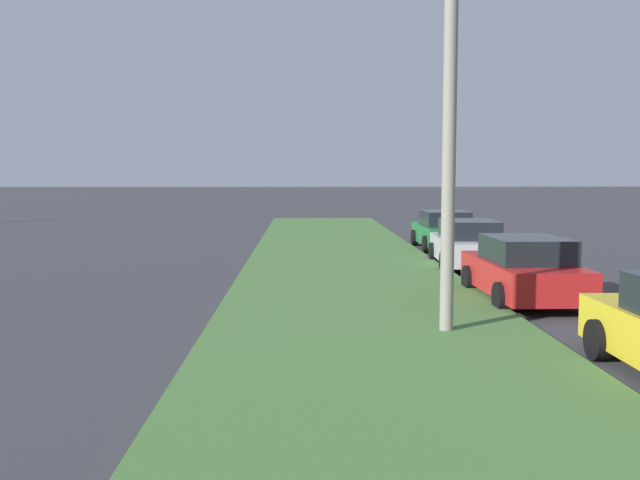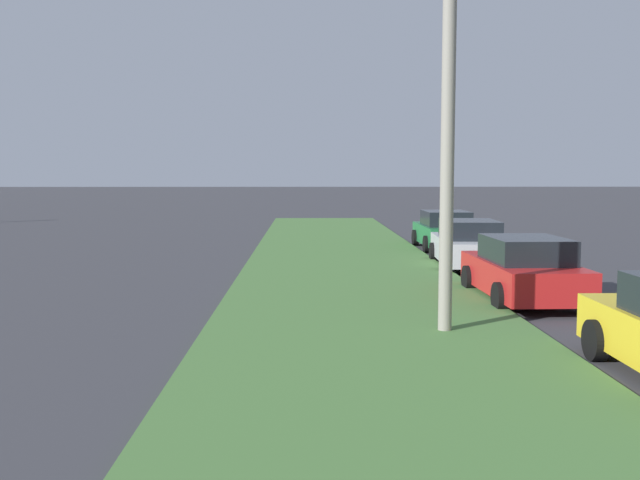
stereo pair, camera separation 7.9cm
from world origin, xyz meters
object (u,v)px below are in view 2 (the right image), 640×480
at_px(parked_car_red, 523,270).
at_px(parked_car_silver, 468,245).
at_px(parked_car_green, 445,231).
at_px(streetlight, 469,86).

xyz_separation_m(parked_car_red, parked_car_silver, (5.84, -0.07, 0.00)).
xyz_separation_m(parked_car_green, streetlight, (-14.74, 2.47, 3.67)).
bearing_deg(streetlight, parked_car_silver, -13.04).
bearing_deg(parked_car_green, parked_car_silver, 176.53).
xyz_separation_m(parked_car_red, parked_car_green, (11.24, -0.38, 0.00)).
relative_size(parked_car_silver, streetlight, 0.59).
bearing_deg(parked_car_green, streetlight, 170.31).
height_order(parked_car_red, parked_car_green, same).
bearing_deg(streetlight, parked_car_green, -9.53).
relative_size(parked_car_red, parked_car_green, 1.01).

